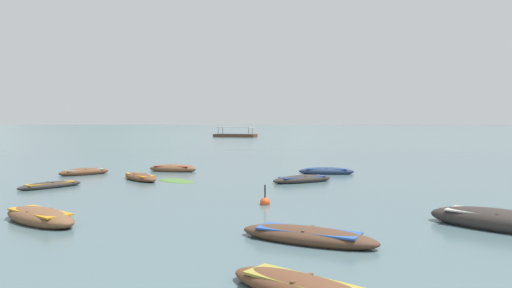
{
  "coord_description": "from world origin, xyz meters",
  "views": [
    {
      "loc": [
        -1.54,
        -4.85,
        3.29
      ],
      "look_at": [
        -2.35,
        42.75,
        1.16
      ],
      "focal_mm": 32.94,
      "sensor_mm": 36.0,
      "label": 1
    }
  ],
  "objects_px": {
    "rowboat_3": "(308,236)",
    "ferry_0": "(235,135)",
    "rowboat_9": "(173,169)",
    "rowboat_12": "(501,221)",
    "rowboat_5": "(40,217)",
    "mooring_buoy": "(265,202)",
    "rowboat_1": "(302,179)",
    "rowboat_2": "(326,171)",
    "rowboat_10": "(84,172)",
    "rowboat_6": "(50,185)",
    "rowboat_0": "(302,288)",
    "rowboat_7": "(140,177)"
  },
  "relations": [
    {
      "from": "rowboat_3",
      "to": "ferry_0",
      "type": "xyz_separation_m",
      "value": [
        -7.94,
        96.61,
        0.28
      ]
    },
    {
      "from": "rowboat_7",
      "to": "rowboat_12",
      "type": "xyz_separation_m",
      "value": [
        14.51,
        -12.3,
        0.08
      ]
    },
    {
      "from": "rowboat_2",
      "to": "rowboat_7",
      "type": "xyz_separation_m",
      "value": [
        -11.2,
        -3.45,
        -0.01
      ]
    },
    {
      "from": "rowboat_2",
      "to": "ferry_0",
      "type": "height_order",
      "value": "ferry_0"
    },
    {
      "from": "rowboat_9",
      "to": "rowboat_10",
      "type": "bearing_deg",
      "value": -158.43
    },
    {
      "from": "rowboat_1",
      "to": "rowboat_2",
      "type": "distance_m",
      "value": 4.7
    },
    {
      "from": "rowboat_9",
      "to": "ferry_0",
      "type": "bearing_deg",
      "value": 90.38
    },
    {
      "from": "rowboat_1",
      "to": "ferry_0",
      "type": "relative_size",
      "value": 0.36
    },
    {
      "from": "rowboat_5",
      "to": "rowboat_6",
      "type": "xyz_separation_m",
      "value": [
        -3.46,
        8.3,
        -0.07
      ]
    },
    {
      "from": "rowboat_6",
      "to": "ferry_0",
      "type": "xyz_separation_m",
      "value": [
        4.15,
        85.93,
        0.32
      ]
    },
    {
      "from": "rowboat_1",
      "to": "rowboat_7",
      "type": "xyz_separation_m",
      "value": [
        -9.29,
        0.85,
        -0.0
      ]
    },
    {
      "from": "rowboat_1",
      "to": "rowboat_6",
      "type": "xyz_separation_m",
      "value": [
        -13.01,
        -2.46,
        -0.03
      ]
    },
    {
      "from": "rowboat_0",
      "to": "rowboat_12",
      "type": "relative_size",
      "value": 0.77
    },
    {
      "from": "rowboat_1",
      "to": "rowboat_7",
      "type": "distance_m",
      "value": 9.33
    },
    {
      "from": "rowboat_5",
      "to": "ferry_0",
      "type": "distance_m",
      "value": 94.24
    },
    {
      "from": "rowboat_5",
      "to": "rowboat_10",
      "type": "bearing_deg",
      "value": 105.79
    },
    {
      "from": "rowboat_6",
      "to": "rowboat_9",
      "type": "bearing_deg",
      "value": 60.2
    },
    {
      "from": "rowboat_2",
      "to": "rowboat_10",
      "type": "xyz_separation_m",
      "value": [
        -15.52,
        -0.69,
        -0.0
      ]
    },
    {
      "from": "rowboat_5",
      "to": "rowboat_1",
      "type": "bearing_deg",
      "value": 48.4
    },
    {
      "from": "rowboat_10",
      "to": "ferry_0",
      "type": "relative_size",
      "value": 0.29
    },
    {
      "from": "rowboat_5",
      "to": "mooring_buoy",
      "type": "height_order",
      "value": "mooring_buoy"
    },
    {
      "from": "rowboat_2",
      "to": "rowboat_12",
      "type": "xyz_separation_m",
      "value": [
        3.32,
        -15.75,
        0.07
      ]
    },
    {
      "from": "rowboat_7",
      "to": "rowboat_9",
      "type": "bearing_deg",
      "value": 78.94
    },
    {
      "from": "rowboat_12",
      "to": "rowboat_6",
      "type": "bearing_deg",
      "value": 153.74
    },
    {
      "from": "rowboat_12",
      "to": "rowboat_3",
      "type": "bearing_deg",
      "value": -164.69
    },
    {
      "from": "rowboat_5",
      "to": "rowboat_6",
      "type": "relative_size",
      "value": 1.2
    },
    {
      "from": "rowboat_9",
      "to": "rowboat_12",
      "type": "distance_m",
      "value": 21.86
    },
    {
      "from": "rowboat_0",
      "to": "rowboat_2",
      "type": "distance_m",
      "value": 21.74
    },
    {
      "from": "rowboat_0",
      "to": "rowboat_12",
      "type": "xyz_separation_m",
      "value": [
        6.63,
        5.74,
        0.09
      ]
    },
    {
      "from": "rowboat_0",
      "to": "mooring_buoy",
      "type": "relative_size",
      "value": 3.46
    },
    {
      "from": "ferry_0",
      "to": "rowboat_10",
      "type": "bearing_deg",
      "value": -93.41
    },
    {
      "from": "rowboat_1",
      "to": "rowboat_7",
      "type": "bearing_deg",
      "value": 174.8
    },
    {
      "from": "rowboat_1",
      "to": "rowboat_3",
      "type": "height_order",
      "value": "rowboat_3"
    },
    {
      "from": "rowboat_1",
      "to": "rowboat_3",
      "type": "relative_size",
      "value": 0.92
    },
    {
      "from": "rowboat_0",
      "to": "rowboat_5",
      "type": "distance_m",
      "value": 10.38
    },
    {
      "from": "rowboat_9",
      "to": "rowboat_5",
      "type": "bearing_deg",
      "value": -94.2
    },
    {
      "from": "rowboat_9",
      "to": "rowboat_10",
      "type": "distance_m",
      "value": 5.67
    },
    {
      "from": "rowboat_6",
      "to": "rowboat_2",
      "type": "bearing_deg",
      "value": 24.36
    },
    {
      "from": "rowboat_3",
      "to": "ferry_0",
      "type": "height_order",
      "value": "ferry_0"
    },
    {
      "from": "rowboat_1",
      "to": "mooring_buoy",
      "type": "relative_size",
      "value": 4.07
    },
    {
      "from": "rowboat_7",
      "to": "mooring_buoy",
      "type": "xyz_separation_m",
      "value": [
        7.2,
        -8.04,
        -0.06
      ]
    },
    {
      "from": "rowboat_0",
      "to": "rowboat_3",
      "type": "relative_size",
      "value": 0.78
    },
    {
      "from": "rowboat_0",
      "to": "rowboat_7",
      "type": "height_order",
      "value": "rowboat_7"
    },
    {
      "from": "rowboat_2",
      "to": "rowboat_12",
      "type": "bearing_deg",
      "value": -78.11
    },
    {
      "from": "rowboat_7",
      "to": "rowboat_10",
      "type": "xyz_separation_m",
      "value": [
        -4.32,
        2.76,
        0.01
      ]
    },
    {
      "from": "rowboat_2",
      "to": "rowboat_6",
      "type": "bearing_deg",
      "value": -155.64
    },
    {
      "from": "rowboat_10",
      "to": "rowboat_2",
      "type": "bearing_deg",
      "value": 2.55
    },
    {
      "from": "rowboat_0",
      "to": "rowboat_6",
      "type": "relative_size",
      "value": 1.04
    },
    {
      "from": "rowboat_7",
      "to": "rowboat_10",
      "type": "bearing_deg",
      "value": 147.46
    },
    {
      "from": "rowboat_0",
      "to": "rowboat_10",
      "type": "xyz_separation_m",
      "value": [
        -12.2,
        20.8,
        0.01
      ]
    }
  ]
}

